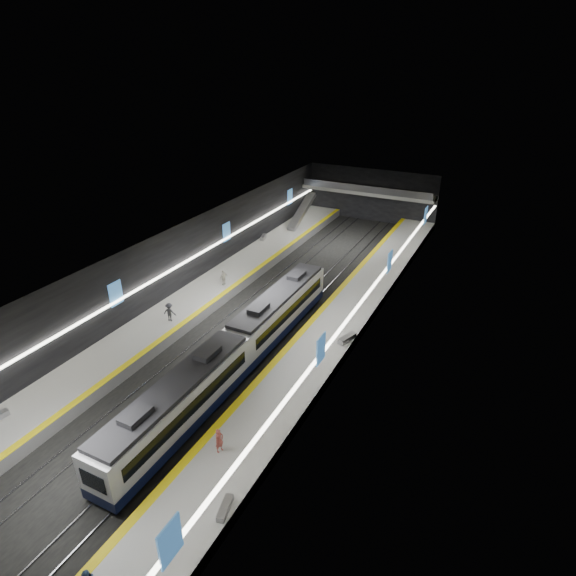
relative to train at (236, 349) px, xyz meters
The scene contains 24 objects.
ground 8.56m from the train, 107.59° to the left, with size 70.00×70.00×0.00m, color black.
ceiling 10.11m from the train, 107.59° to the left, with size 20.00×70.00×0.04m, color beige.
wall_left 14.89m from the train, 147.75° to the left, with size 0.04×70.00×8.00m, color black.
wall_right 11.03m from the train, 46.44° to the left, with size 0.04×70.00×8.00m, color black.
wall_back 43.00m from the train, 93.34° to the left, with size 20.00×0.04×8.00m, color black.
platform_left 12.85m from the train, 141.74° to the left, with size 5.00×70.00×1.00m, color slate.
tile_surface_left 12.79m from the train, 141.74° to the left, with size 5.00×70.00×0.02m, color #B5B5B0.
tactile_strip_left 11.15m from the train, 134.68° to the left, with size 0.60×70.00×0.02m, color yellow.
platform_right 9.49m from the train, 57.63° to the left, with size 5.00×70.00×1.00m, color slate.
tile_surface_right 9.41m from the train, 57.63° to the left, with size 5.00×70.00×0.02m, color #B5B5B0.
tactile_strip_right 8.45m from the train, 70.46° to the left, with size 0.60×70.00×0.02m, color yellow.
rails 8.55m from the train, 107.59° to the left, with size 6.52×70.00×0.12m.
train is the anchor object (origin of this frame).
ad_posters 9.52m from the train, 105.71° to the left, with size 19.94×53.50×2.20m.
cove_light_left 14.70m from the train, 147.33° to the left, with size 0.25×68.60×0.12m, color white.
cove_light_right 10.87m from the train, 47.21° to the left, with size 0.25×68.60×0.12m, color white.
mezzanine_bridge 40.99m from the train, 93.51° to the left, with size 20.00×3.00×1.50m.
escalator 35.34m from the train, 106.44° to the left, with size 1.20×8.00×0.60m, color #99999E.
bench_left_far 28.59m from the train, 114.83° to the left, with size 0.50×1.79×0.44m, color #99999E.
bench_right_near 14.30m from the train, 60.61° to the right, with size 0.47×1.68×0.41m, color #99999E.
bench_right_far 9.95m from the train, 45.02° to the left, with size 0.56×2.00×0.49m, color #99999E.
passenger_right_a 9.81m from the train, 64.24° to the right, with size 0.63×0.41×1.72m, color #AA493F.
passenger_left_a 14.63m from the train, 127.43° to the left, with size 1.01×0.42×1.72m, color beige.
passenger_left_b 9.58m from the train, 162.65° to the left, with size 1.19×0.68×1.84m, color #393A40.
Camera 1 is at (20.85, -35.21, 24.00)m, focal length 30.00 mm.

